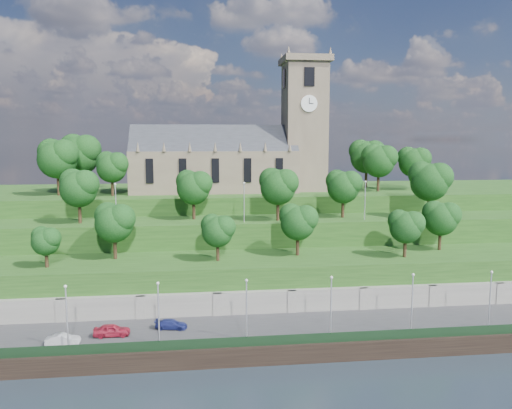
{
  "coord_description": "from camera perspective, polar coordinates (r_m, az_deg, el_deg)",
  "views": [
    {
      "loc": [
        -7.51,
        -52.71,
        25.14
      ],
      "look_at": [
        2.4,
        30.0,
        14.31
      ],
      "focal_mm": 35.0,
      "sensor_mm": 36.0,
      "label": 1
    }
  ],
  "objects": [
    {
      "name": "car_middle",
      "position": [
        62.63,
        -21.2,
        -14.19
      ],
      "size": [
        3.79,
        1.42,
        1.23
      ],
      "primitive_type": "imported",
      "rotation": [
        0.0,
        0.0,
        1.6
      ],
      "color": "#9A9B9E",
      "rests_on": "promenade"
    },
    {
      "name": "trees_hilltop",
      "position": [
        98.0,
        -3.95,
        5.45
      ],
      "size": [
        75.94,
        16.14,
        11.32
      ],
      "color": "black",
      "rests_on": "hilltop"
    },
    {
      "name": "car_left",
      "position": [
        63.32,
        -16.15,
        -13.63
      ],
      "size": [
        4.26,
        1.73,
        1.45
      ],
      "primitive_type": "imported",
      "rotation": [
        0.0,
        0.0,
        1.57
      ],
      "color": "maroon",
      "rests_on": "promenade"
    },
    {
      "name": "quay_wall",
      "position": [
        58.37,
        1.22,
        -16.92
      ],
      "size": [
        160.0,
        0.5,
        2.2
      ],
      "primitive_type": "cube",
      "color": "black",
      "rests_on": "ground"
    },
    {
      "name": "embankment_lower",
      "position": [
        74.18,
        -0.75,
        -9.15
      ],
      "size": [
        160.0,
        12.0,
        8.0
      ],
      "primitive_type": "cube",
      "color": "#1E4316",
      "rests_on": "ground"
    },
    {
      "name": "trees_lower",
      "position": [
        73.07,
        1.96,
        -2.12
      ],
      "size": [
        62.95,
        9.1,
        8.21
      ],
      "color": "black",
      "rests_on": "embankment_lower"
    },
    {
      "name": "promenade",
      "position": [
        63.92,
        0.44,
        -14.78
      ],
      "size": [
        160.0,
        12.0,
        2.0
      ],
      "primitive_type": "cube",
      "color": "#2D2D30",
      "rests_on": "ground"
    },
    {
      "name": "retaining_wall",
      "position": [
        68.94,
        -0.2,
        -11.77
      ],
      "size": [
        160.0,
        2.1,
        5.0
      ],
      "color": "slate",
      "rests_on": "ground"
    },
    {
      "name": "lamp_posts_upper",
      "position": [
        79.61,
        -1.37,
        0.69
      ],
      "size": [
        40.36,
        0.36,
        6.5
      ],
      "color": "#B2B2B7",
      "rests_on": "embankment_upper"
    },
    {
      "name": "trees_upper",
      "position": [
        82.17,
        2.57,
        2.37
      ],
      "size": [
        64.22,
        8.95,
        9.54
      ],
      "color": "black",
      "rests_on": "embankment_upper"
    },
    {
      "name": "hilltop",
      "position": [
        104.48,
        -2.61,
        -2.32
      ],
      "size": [
        160.0,
        32.0,
        15.0
      ],
      "primitive_type": "cube",
      "color": "#1E4316",
      "rests_on": "ground"
    },
    {
      "name": "church",
      "position": [
        99.08,
        -2.03,
        5.89
      ],
      "size": [
        38.6,
        12.35,
        27.6
      ],
      "color": "brown",
      "rests_on": "hilltop"
    },
    {
      "name": "embankment_upper",
      "position": [
        84.26,
        -1.55,
        -5.73
      ],
      "size": [
        160.0,
        10.0,
        12.0
      ],
      "primitive_type": "cube",
      "color": "#1E4316",
      "rests_on": "ground"
    },
    {
      "name": "fence",
      "position": [
        58.36,
        1.14,
        -15.31
      ],
      "size": [
        160.0,
        0.1,
        1.2
      ],
      "primitive_type": "cube",
      "color": "black",
      "rests_on": "promenade"
    },
    {
      "name": "ground",
      "position": [
        58.88,
        1.21,
        -17.87
      ],
      "size": [
        320.0,
        320.0,
        0.0
      ],
      "primitive_type": "plane",
      "color": "black",
      "rests_on": "ground"
    },
    {
      "name": "car_right",
      "position": [
        64.05,
        -9.66,
        -13.34
      ],
      "size": [
        4.16,
        2.29,
        1.14
      ],
      "primitive_type": "imported",
      "rotation": [
        0.0,
        0.0,
        1.39
      ],
      "color": "navy",
      "rests_on": "promenade"
    },
    {
      "name": "lamp_posts_promenade",
      "position": [
        58.6,
        -1.09,
        -11.38
      ],
      "size": [
        60.36,
        0.36,
        7.34
      ],
      "color": "#B2B2B7",
      "rests_on": "promenade"
    }
  ]
}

